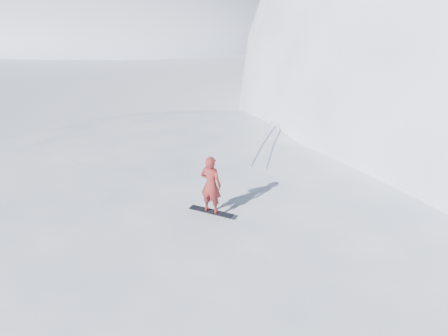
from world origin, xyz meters
name	(u,v)px	position (x,y,z in m)	size (l,w,h in m)	color
ground	(227,262)	(0.00, 0.00, 0.00)	(400.00, 400.00, 0.00)	white
near_ridge	(279,225)	(1.00, 3.00, 0.00)	(36.00, 28.00, 4.80)	white
far_ridge_a	(47,30)	(-70.00, 60.00, 0.00)	(120.00, 70.00, 28.00)	white
far_ridge_c	(249,19)	(-40.00, 110.00, 0.00)	(140.00, 90.00, 36.00)	white
wind_bumps	(235,228)	(-0.56, 2.12, 0.00)	(16.00, 14.40, 1.00)	white
snowboard	(211,212)	(-0.21, -0.77, 2.41)	(1.47, 0.27, 0.02)	black
snowboarder	(211,185)	(-0.21, -0.77, 3.35)	(0.68, 0.45, 1.86)	maroon
board_tracks	(268,141)	(-0.52, 5.93, 2.42)	(1.65, 5.93, 0.04)	silver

